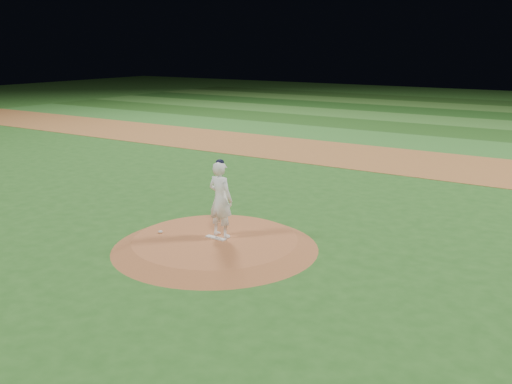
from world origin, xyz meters
name	(u,v)px	position (x,y,z in m)	size (l,w,h in m)	color
ground	(215,248)	(0.00, 0.00, 0.00)	(120.00, 120.00, 0.00)	#25591C
infield_dirt_band	(395,160)	(0.00, 14.00, 0.01)	(70.00, 6.00, 0.02)	#9A602F
outfield_stripe_0	(430,143)	(0.00, 19.50, 0.01)	(70.00, 5.00, 0.02)	#2F6F28
outfield_stripe_1	(454,132)	(0.00, 24.50, 0.01)	(70.00, 5.00, 0.02)	#204C18
outfield_stripe_2	(473,123)	(0.00, 29.50, 0.01)	(70.00, 5.00, 0.02)	#367028
outfield_stripe_3	(488,115)	(0.00, 34.50, 0.01)	(70.00, 5.00, 0.02)	#1B4616
outfield_stripe_4	(501,109)	(0.00, 39.50, 0.01)	(70.00, 5.00, 0.02)	#376B27
outfield_stripe_5	(512,104)	(0.00, 44.50, 0.01)	(70.00, 5.00, 0.02)	#1D4416
pitchers_mound	(215,243)	(0.00, 0.00, 0.12)	(5.50, 5.50, 0.25)	#A35B32
pitching_rubber	(216,238)	(0.00, 0.03, 0.27)	(0.61, 0.15, 0.03)	beige
rosin_bag	(160,232)	(-1.56, -0.43, 0.28)	(0.12, 0.12, 0.07)	beige
pitcher_on_mound	(221,199)	(0.01, 0.25, 1.29)	(0.79, 0.55, 2.12)	white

